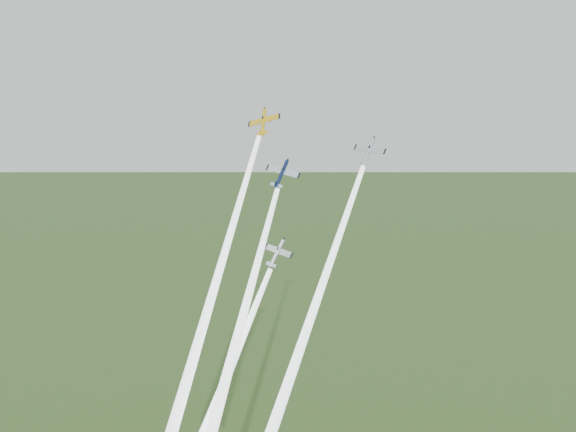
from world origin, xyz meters
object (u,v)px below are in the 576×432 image
at_px(plane_silver_right, 369,151).
at_px(plane_silver_low, 277,253).
at_px(plane_yellow, 263,122).
at_px(plane_navy, 282,173).

relative_size(plane_silver_right, plane_silver_low, 1.01).
distance_m(plane_yellow, plane_silver_right, 21.91).
height_order(plane_navy, plane_silver_right, plane_silver_right).
distance_m(plane_silver_right, plane_silver_low, 25.40).
distance_m(plane_yellow, plane_silver_low, 27.08).
xyz_separation_m(plane_yellow, plane_navy, (5.85, -5.93, -9.23)).
height_order(plane_yellow, plane_silver_right, plane_yellow).
height_order(plane_yellow, plane_silver_low, plane_yellow).
xyz_separation_m(plane_yellow, plane_silver_low, (7.20, -12.47, -22.94)).
relative_size(plane_yellow, plane_navy, 1.05).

